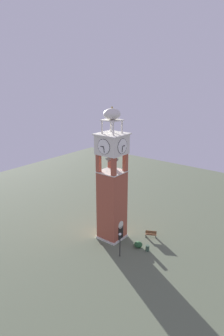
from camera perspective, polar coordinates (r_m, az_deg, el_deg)
The scene contains 6 objects.
ground at distance 44.51m, azimuth -0.00°, elevation -13.10°, with size 80.00×80.00×0.00m, color #5B664C.
clock_tower at distance 41.10m, azimuth 0.00°, elevation -3.73°, with size 3.72×3.72×18.78m.
park_bench at distance 44.69m, azimuth 7.45°, elevation -12.42°, with size 1.13×1.62×0.95m.
lamp_post at distance 39.22m, azimuth 1.54°, elevation -13.59°, with size 0.36×0.36×3.41m.
trash_bin at distance 41.61m, azimuth 6.80°, elevation -14.98°, with size 0.52×0.52×0.80m, color #38513D.
shrub_near_entry at distance 42.31m, azimuth 5.04°, elevation -14.37°, with size 1.15×1.15×0.73m, color #234C28.
Camera 1 is at (-30.11, -23.71, 22.65)m, focal length 31.86 mm.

